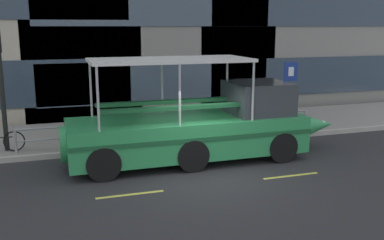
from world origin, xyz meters
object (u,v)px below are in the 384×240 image
(traffic_light_pole, at_px, (0,76))
(pedestrian_near_bow, at_px, (242,108))
(duck_tour_boat, at_px, (204,127))
(parking_sign, at_px, (290,84))

(traffic_light_pole, xyz_separation_m, pedestrian_near_bow, (8.82, 0.21, -1.61))
(traffic_light_pole, relative_size, pedestrian_near_bow, 2.68)
(traffic_light_pole, xyz_separation_m, duck_tour_boat, (6.26, -2.41, -1.66))
(traffic_light_pole, relative_size, duck_tour_boat, 0.44)
(parking_sign, xyz_separation_m, pedestrian_near_bow, (-1.98, 0.26, -0.92))
(parking_sign, distance_m, pedestrian_near_bow, 2.20)
(duck_tour_boat, bearing_deg, pedestrian_near_bow, 45.72)
(duck_tour_boat, height_order, pedestrian_near_bow, duck_tour_boat)
(traffic_light_pole, bearing_deg, duck_tour_boat, -21.01)
(parking_sign, height_order, pedestrian_near_bow, parking_sign)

